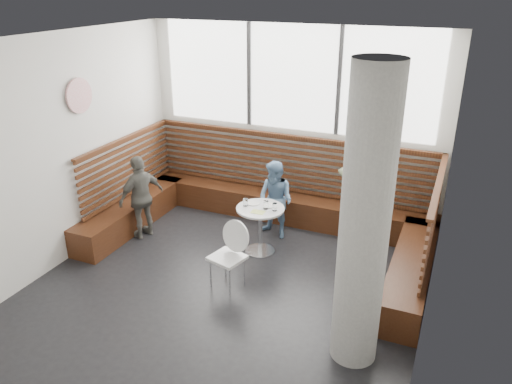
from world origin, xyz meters
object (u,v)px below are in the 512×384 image
at_px(cafe_chair, 229,249).
at_px(adult_man, 357,213).
at_px(cafe_table, 260,220).
at_px(child_left, 141,197).
at_px(concrete_column, 365,224).
at_px(child_back, 275,200).

bearing_deg(cafe_chair, adult_man, 54.17).
bearing_deg(cafe_chair, cafe_table, 102.91).
height_order(adult_man, child_left, adult_man).
relative_size(concrete_column, child_back, 2.56).
distance_m(adult_man, child_back, 1.43).
distance_m(child_back, child_left, 2.10).
xyz_separation_m(cafe_chair, child_back, (0.05, 1.54, 0.09)).
bearing_deg(cafe_table, adult_man, 7.76).
bearing_deg(concrete_column, cafe_table, 137.43).
xyz_separation_m(concrete_column, adult_man, (-0.42, 1.85, -0.78)).
height_order(cafe_chair, child_back, child_back).
height_order(adult_man, child_back, adult_man).
height_order(concrete_column, cafe_table, concrete_column).
relative_size(concrete_column, cafe_chair, 3.51).
xyz_separation_m(adult_man, child_back, (-1.37, 0.38, -0.20)).
relative_size(adult_man, child_left, 1.22).
bearing_deg(child_left, adult_man, 118.35).
height_order(cafe_table, cafe_chair, cafe_chair).
height_order(child_back, child_left, child_left).
height_order(concrete_column, child_back, concrete_column).
height_order(cafe_chair, adult_man, adult_man).
xyz_separation_m(concrete_column, cafe_chair, (-1.84, 0.69, -1.07)).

